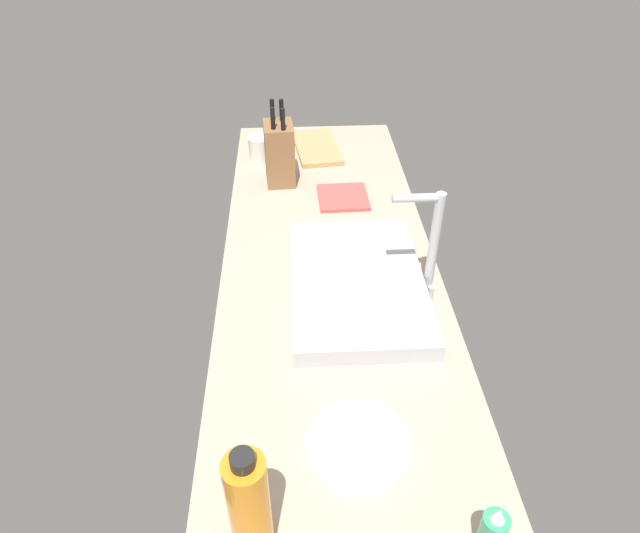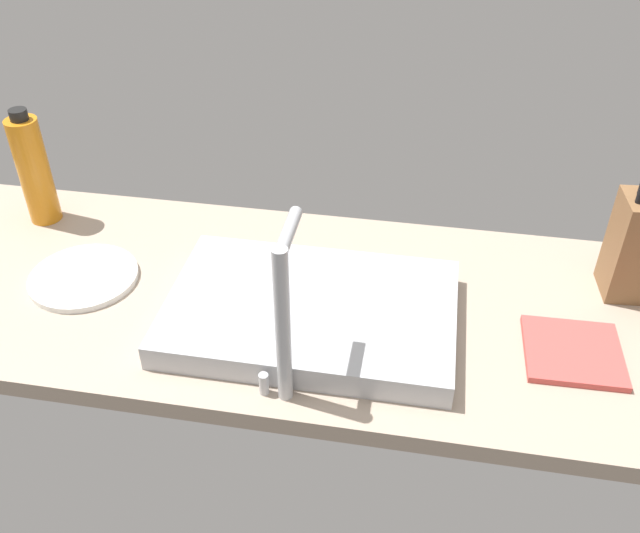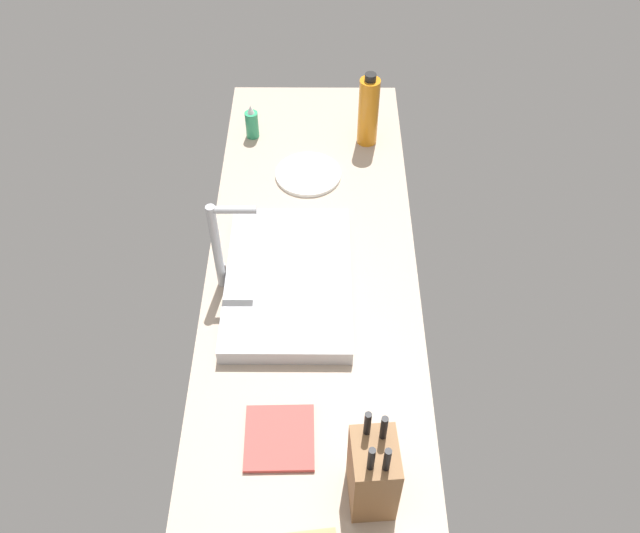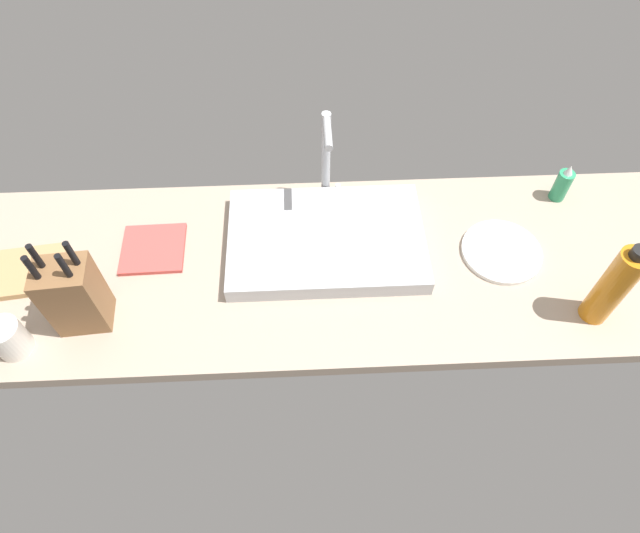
% 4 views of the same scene
% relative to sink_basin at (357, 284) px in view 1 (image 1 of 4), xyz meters
% --- Properties ---
extents(countertop_slab, '(1.97, 0.59, 0.04)m').
position_rel_sink_basin_xyz_m(countertop_slab, '(-0.04, -0.06, -0.04)').
color(countertop_slab, tan).
rests_on(countertop_slab, ground).
extents(sink_basin, '(0.51, 0.33, 0.05)m').
position_rel_sink_basin_xyz_m(sink_basin, '(0.00, 0.00, 0.00)').
color(sink_basin, '#B7BABF').
rests_on(sink_basin, countertop_slab).
extents(faucet, '(0.06, 0.12, 0.29)m').
position_rel_sink_basin_xyz_m(faucet, '(0.01, 0.17, 0.14)').
color(faucet, '#B7BABF').
rests_on(faucet, countertop_slab).
extents(knife_block, '(0.13, 0.10, 0.27)m').
position_rel_sink_basin_xyz_m(knife_block, '(-0.58, -0.20, 0.08)').
color(knife_block, brown).
rests_on(knife_block, countertop_slab).
extents(cutting_board, '(0.30, 0.18, 0.02)m').
position_rel_sink_basin_xyz_m(cutting_board, '(-0.81, -0.06, -0.01)').
color(cutting_board, tan).
rests_on(cutting_board, countertop_slab).
extents(soap_bottle, '(0.04, 0.04, 0.12)m').
position_rel_sink_basin_xyz_m(soap_bottle, '(0.66, 0.14, 0.03)').
color(soap_bottle, '#2D9966').
rests_on(soap_bottle, countertop_slab).
extents(water_bottle, '(0.07, 0.07, 0.26)m').
position_rel_sink_basin_xyz_m(water_bottle, '(0.64, -0.24, 0.10)').
color(water_bottle, orange).
rests_on(water_bottle, countertop_slab).
extents(dinner_plate, '(0.21, 0.21, 0.01)m').
position_rel_sink_basin_xyz_m(dinner_plate, '(0.46, -0.05, -0.02)').
color(dinner_plate, white).
rests_on(dinner_plate, countertop_slab).
extents(dish_towel, '(0.17, 0.16, 0.01)m').
position_rel_sink_basin_xyz_m(dish_towel, '(-0.46, 0.00, -0.02)').
color(dish_towel, '#CC4C47').
rests_on(dish_towel, countertop_slab).
extents(coffee_mug, '(0.08, 0.08, 0.09)m').
position_rel_sink_basin_xyz_m(coffee_mug, '(-0.74, -0.27, 0.02)').
color(coffee_mug, silver).
rests_on(coffee_mug, countertop_slab).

